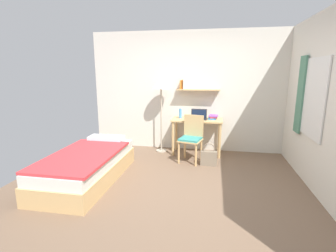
{
  "coord_description": "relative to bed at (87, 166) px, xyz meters",
  "views": [
    {
      "loc": [
        0.52,
        -3.47,
        1.74
      ],
      "look_at": [
        -0.22,
        0.51,
        0.85
      ],
      "focal_mm": 26.56,
      "sensor_mm": 36.0,
      "label": 1
    }
  ],
  "objects": [
    {
      "name": "book_stack",
      "position": [
        1.98,
        1.73,
        0.56
      ],
      "size": [
        0.21,
        0.25,
        0.09
      ],
      "color": "#3384C6",
      "rests_on": "desk"
    },
    {
      "name": "handbag",
      "position": [
        1.93,
        1.01,
        -0.09
      ],
      "size": [
        0.31,
        0.11,
        0.43
      ],
      "color": "gray",
      "rests_on": "ground_plane"
    },
    {
      "name": "desk_chair",
      "position": [
        1.58,
        1.18,
        0.26
      ],
      "size": [
        0.5,
        0.5,
        0.91
      ],
      "color": "tan",
      "rests_on": "ground_plane"
    },
    {
      "name": "standing_lamp",
      "position": [
        0.88,
        1.68,
        1.17
      ],
      "size": [
        0.38,
        0.38,
        1.61
      ],
      "color": "#B2A893",
      "rests_on": "ground_plane"
    },
    {
      "name": "laptop",
      "position": [
        1.68,
        1.7,
        0.57
      ],
      "size": [
        0.34,
        0.22,
        0.2
      ],
      "color": "black",
      "rests_on": "desk"
    },
    {
      "name": "ground_plane",
      "position": [
        1.46,
        -0.03,
        -0.24
      ],
      "size": [
        5.28,
        5.28,
        0.0
      ],
      "primitive_type": "plane",
      "color": "brown"
    },
    {
      "name": "water_bottle",
      "position": [
        1.29,
        1.72,
        0.62
      ],
      "size": [
        0.06,
        0.06,
        0.21
      ],
      "primitive_type": "cylinder",
      "color": "#4C99DB",
      "rests_on": "desk"
    },
    {
      "name": "wall_back",
      "position": [
        1.46,
        1.99,
        1.06
      ],
      "size": [
        4.4,
        0.27,
        2.6
      ],
      "color": "silver",
      "rests_on": "ground_plane"
    },
    {
      "name": "bed",
      "position": [
        0.0,
        0.0,
        0.0
      ],
      "size": [
        0.95,
        1.98,
        0.54
      ],
      "color": "tan",
      "rests_on": "ground_plane"
    },
    {
      "name": "wall_right",
      "position": [
        3.48,
        0.01,
        1.06
      ],
      "size": [
        0.1,
        4.4,
        2.6
      ],
      "color": "silver",
      "rests_on": "ground_plane"
    },
    {
      "name": "desk",
      "position": [
        1.65,
        1.67,
        0.37
      ],
      "size": [
        1.05,
        0.53,
        0.76
      ],
      "color": "tan",
      "rests_on": "ground_plane"
    }
  ]
}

